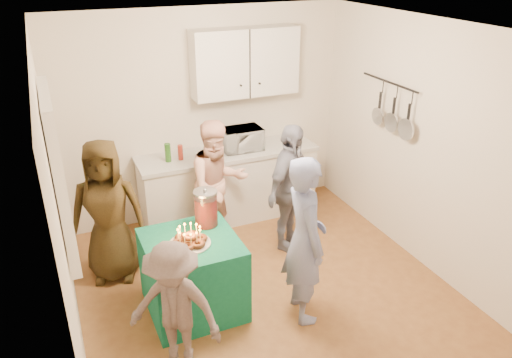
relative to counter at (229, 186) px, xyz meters
name	(u,v)px	position (x,y,z in m)	size (l,w,h in m)	color
floor	(270,295)	(-0.20, -1.70, -0.43)	(4.00, 4.00, 0.00)	brown
ceiling	(273,30)	(-0.20, -1.70, 2.17)	(4.00, 4.00, 0.00)	white
back_wall	(203,116)	(-0.20, 0.30, 0.87)	(3.60, 3.60, 0.00)	silver
left_wall	(60,218)	(-2.00, -1.70, 0.87)	(4.00, 4.00, 0.00)	silver
right_wall	(430,150)	(1.60, -1.70, 0.87)	(4.00, 4.00, 0.00)	silver
window_night	(56,173)	(-1.97, -1.40, 1.12)	(0.04, 1.00, 1.20)	black
counter	(229,186)	(0.00, 0.00, 0.00)	(2.20, 0.58, 0.86)	white
countertop	(228,153)	(0.00, 0.00, 0.46)	(2.24, 0.62, 0.05)	beige
upper_cabinet	(245,62)	(0.30, 0.15, 1.52)	(1.30, 0.30, 0.80)	white
pot_rack	(385,105)	(1.52, -1.00, 1.17)	(0.12, 1.00, 0.60)	black
microwave	(241,139)	(0.18, 0.00, 0.62)	(0.49, 0.34, 0.27)	white
party_table	(193,275)	(-0.95, -1.57, -0.05)	(0.85, 0.85, 0.76)	#0F6847
donut_cake	(189,236)	(-0.97, -1.63, 0.42)	(0.38, 0.38, 0.18)	#381C0C
punch_jar	(206,209)	(-0.72, -1.35, 0.50)	(0.22, 0.22, 0.34)	#BA100E
man_birthday	(305,240)	(-0.02, -2.04, 0.38)	(0.59, 0.39, 1.61)	#848FC0
woman_back_left	(108,212)	(-1.56, -0.72, 0.34)	(0.75, 0.49, 1.53)	brown
woman_back_center	(218,185)	(-0.32, -0.55, 0.33)	(0.74, 0.57, 1.51)	#F0927D
woman_back_right	(290,189)	(0.38, -0.94, 0.32)	(0.88, 0.37, 1.50)	black
child_near_left	(174,309)	(-1.29, -2.25, 0.17)	(0.78, 0.45, 1.20)	#544643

